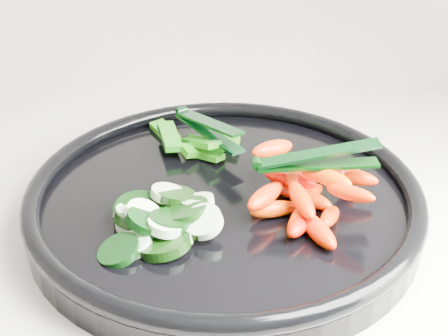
{
  "coord_description": "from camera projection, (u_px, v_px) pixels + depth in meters",
  "views": [
    {
      "loc": [
        -0.21,
        1.18,
        1.28
      ],
      "look_at": [
        -0.24,
        1.67,
        0.99
      ],
      "focal_mm": 50.0,
      "sensor_mm": 36.0,
      "label": 1
    }
  ],
  "objects": [
    {
      "name": "pepper_pile",
      "position": [
        200.0,
        142.0,
        0.67
      ],
      "size": [
        0.11,
        0.09,
        0.03
      ],
      "color": "#09620B",
      "rests_on": "veggie_tray"
    },
    {
      "name": "tong_pepper",
      "position": [
        207.0,
        126.0,
        0.66
      ],
      "size": [
        0.08,
        0.1,
        0.02
      ],
      "color": "black",
      "rests_on": "pepper_pile"
    },
    {
      "name": "cucumber_pile",
      "position": [
        157.0,
        219.0,
        0.54
      ],
      "size": [
        0.11,
        0.13,
        0.04
      ],
      "color": "black",
      "rests_on": "veggie_tray"
    },
    {
      "name": "carrot_pile",
      "position": [
        308.0,
        190.0,
        0.57
      ],
      "size": [
        0.13,
        0.16,
        0.05
      ],
      "color": "#FB4200",
      "rests_on": "veggie_tray"
    },
    {
      "name": "tong_carrot",
      "position": [
        314.0,
        160.0,
        0.55
      ],
      "size": [
        0.11,
        0.03,
        0.02
      ],
      "color": "black",
      "rests_on": "carrot_pile"
    },
    {
      "name": "veggie_tray",
      "position": [
        224.0,
        199.0,
        0.59
      ],
      "size": [
        0.44,
        0.44,
        0.04
      ],
      "color": "black",
      "rests_on": "counter"
    }
  ]
}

